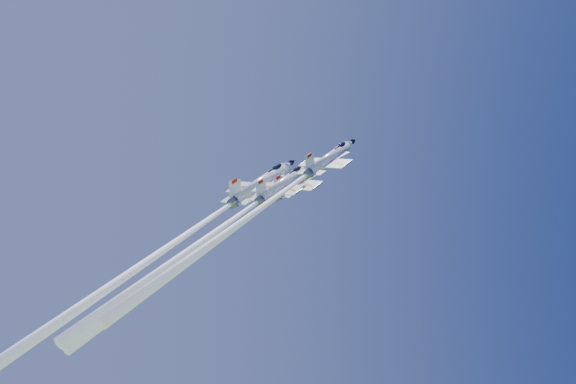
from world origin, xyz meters
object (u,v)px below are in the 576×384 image
object	(u,v)px
jet_lead	(229,231)
jet_right	(260,209)
jet_slot	(215,232)
jet_left	(155,256)

from	to	relation	value
jet_lead	jet_right	xyz separation A→B (m)	(1.82, -12.71, 2.17)
jet_slot	jet_right	bearing A→B (deg)	15.55
jet_slot	jet_left	bearing A→B (deg)	-146.42
jet_left	jet_slot	world-z (taller)	jet_left
jet_slot	jet_lead	bearing A→B (deg)	121.62
jet_left	jet_slot	bearing A→B (deg)	33.58
jet_right	jet_slot	size ratio (longest dim) A/B	1.04
jet_right	jet_slot	distance (m)	7.89
jet_lead	jet_right	bearing A→B (deg)	-25.43
jet_lead	jet_slot	world-z (taller)	jet_lead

